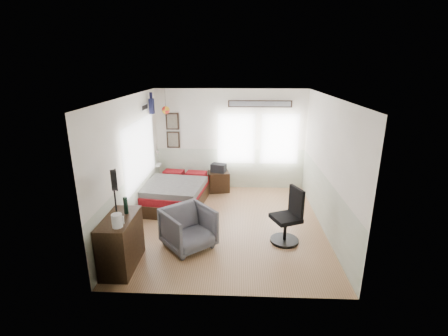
# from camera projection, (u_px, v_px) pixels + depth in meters

# --- Properties ---
(ground_plane) EXTENTS (4.00, 4.50, 0.01)m
(ground_plane) POSITION_uv_depth(u_px,v_px,m) (228.00, 225.00, 6.97)
(ground_plane) COLOR #996B44
(room_shell) EXTENTS (4.02, 4.52, 2.71)m
(room_shell) POSITION_uv_depth(u_px,v_px,m) (225.00, 150.00, 6.66)
(room_shell) COLOR beige
(room_shell) RESTS_ON ground_plane
(wall_decor) EXTENTS (3.55, 1.32, 1.44)m
(wall_decor) POSITION_uv_depth(u_px,v_px,m) (187.00, 113.00, 8.24)
(wall_decor) COLOR black
(wall_decor) RESTS_ON room_shell
(bed) EXTENTS (1.56, 2.04, 0.60)m
(bed) POSITION_uv_depth(u_px,v_px,m) (176.00, 193.00, 7.92)
(bed) COLOR black
(bed) RESTS_ON ground_plane
(dresser) EXTENTS (0.48, 1.00, 0.90)m
(dresser) POSITION_uv_depth(u_px,v_px,m) (121.00, 242.00, 5.42)
(dresser) COLOR black
(dresser) RESTS_ON ground_plane
(armchair) EXTENTS (1.18, 1.18, 0.77)m
(armchair) POSITION_uv_depth(u_px,v_px,m) (188.00, 228.00, 6.02)
(armchair) COLOR #595964
(armchair) RESTS_ON ground_plane
(nightstand) EXTENTS (0.62, 0.54, 0.54)m
(nightstand) POSITION_uv_depth(u_px,v_px,m) (219.00, 181.00, 8.76)
(nightstand) COLOR black
(nightstand) RESTS_ON ground_plane
(task_chair) EXTENTS (0.64, 0.64, 1.09)m
(task_chair) POSITION_uv_depth(u_px,v_px,m) (288.00, 220.00, 6.19)
(task_chair) COLOR black
(task_chair) RESTS_ON ground_plane
(kettle) EXTENTS (0.19, 0.16, 0.21)m
(kettle) POSITION_uv_depth(u_px,v_px,m) (117.00, 221.00, 4.96)
(kettle) COLOR silver
(kettle) RESTS_ON dresser
(bottle) EXTENTS (0.07, 0.07, 0.29)m
(bottle) POSITION_uv_depth(u_px,v_px,m) (126.00, 205.00, 5.40)
(bottle) COLOR black
(bottle) RESTS_ON dresser
(stand_fan) EXTENTS (0.22, 0.33, 0.86)m
(stand_fan) POSITION_uv_depth(u_px,v_px,m) (114.00, 181.00, 5.00)
(stand_fan) COLOR black
(stand_fan) RESTS_ON dresser
(black_bag) EXTENTS (0.44, 0.35, 0.22)m
(black_bag) POSITION_uv_depth(u_px,v_px,m) (219.00, 168.00, 8.64)
(black_bag) COLOR black
(black_bag) RESTS_ON nightstand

